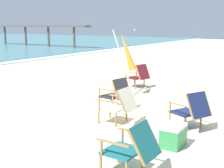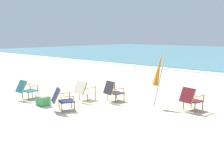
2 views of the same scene
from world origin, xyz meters
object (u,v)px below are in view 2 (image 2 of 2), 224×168
Objects in this scene: beach_chair_front_right at (113,91)px; beach_chair_front_left at (26,89)px; beach_chair_back_right at (84,90)px; umbrella_furled_orange at (158,70)px; beach_chair_far_center at (191,98)px; beach_chair_back_left at (62,98)px; cooler_box at (43,100)px.

beach_chair_front_left is at bearing -144.46° from beach_chair_front_right.
beach_chair_back_right is 0.40× the size of umbrella_furled_orange.
umbrella_furled_orange is at bearing 30.81° from beach_chair_front_left.
beach_chair_front_left is (-1.91, -1.38, -0.00)m from beach_chair_back_right.
beach_chair_front_left is 0.39× the size of umbrella_furled_orange.
beach_chair_front_left is 5.26m from umbrella_furled_orange.
beach_chair_back_left is at bearing -138.00° from beach_chair_far_center.
beach_chair_front_right is 1.94m from umbrella_furled_orange.
beach_chair_front_right is 1.66× the size of cooler_box.
beach_chair_back_left reaches higher than beach_chair_front_left.
beach_chair_back_right is 0.98× the size of beach_chair_front_right.
beach_chair_back_left is 3.53m from umbrella_furled_orange.
beach_chair_back_left is 1.16× the size of beach_chair_front_left.
beach_chair_front_right is (-2.78, -0.83, 0.00)m from beach_chair_far_center.
beach_chair_back_right is 2.97m from umbrella_furled_orange.
cooler_box is at bearing -112.06° from beach_chair_back_right.
beach_chair_front_left is 0.97× the size of beach_chair_far_center.
beach_chair_back_left is at bearing -102.43° from beach_chair_front_right.
beach_chair_far_center is at bearing 26.97° from beach_chair_front_left.
beach_chair_far_center is 5.23m from cooler_box.
beach_chair_front_left reaches higher than cooler_box.
cooler_box is (-3.14, -2.76, -1.10)m from umbrella_furled_orange.
beach_chair_back_right is 1.02× the size of beach_chair_front_left.
beach_chair_front_right is at bearing -163.34° from beach_chair_far_center.
beach_chair_back_left is 1.14× the size of beach_chair_back_right.
beach_chair_front_right reaches higher than beach_chair_front_left.
umbrella_furled_orange is (2.54, 1.28, 0.88)m from beach_chair_back_right.
beach_chair_front_right is (0.46, 2.09, 0.00)m from beach_chair_back_left.
beach_chair_front_right is (2.84, 2.03, 0.01)m from beach_chair_front_left.
beach_chair_back_right is at bearing -144.92° from beach_chair_front_right.
umbrella_furled_orange is 4.32m from cooler_box.
umbrella_furled_orange reaches higher than cooler_box.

